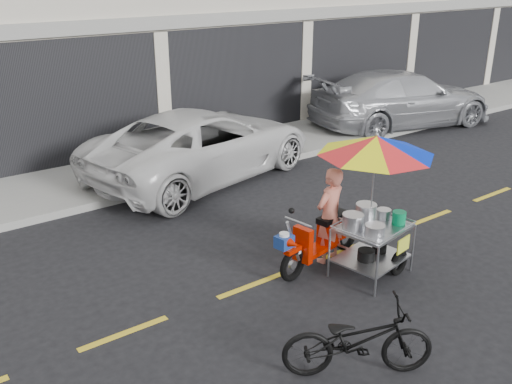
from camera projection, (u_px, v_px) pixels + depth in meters
ground at (351, 248)px, 9.39m from camera, size 90.00×90.00×0.00m
sidewalk at (186, 158)px, 13.49m from camera, size 45.00×3.00×0.15m
centerline at (351, 248)px, 9.39m from camera, size 42.00×0.10×0.01m
white_pickup at (203, 144)px, 12.31m from camera, size 5.79×3.63×1.49m
silver_pickup at (402, 99)px, 16.24m from camera, size 5.81×3.25×1.59m
near_bicycle at (358, 340)px, 6.35m from camera, size 1.76×1.41×0.90m
food_vendor_rig at (358, 184)px, 8.27m from camera, size 2.39×1.94×2.18m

